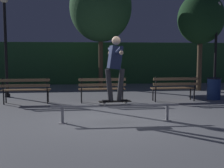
{
  "coord_description": "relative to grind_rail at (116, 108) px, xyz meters",
  "views": [
    {
      "loc": [
        -0.8,
        -7.06,
        1.63
      ],
      "look_at": [
        -0.01,
        0.61,
        0.85
      ],
      "focal_mm": 46.28,
      "sensor_mm": 36.0,
      "label": 1
    }
  ],
  "objects": [
    {
      "name": "lamp_post_right",
      "position": [
        4.96,
        5.19,
        2.14
      ],
      "size": [
        0.32,
        0.32,
        3.9
      ],
      "color": "black",
      "rests_on": "ground"
    },
    {
      "name": "skateboard",
      "position": [
        -0.02,
        -0.0,
        0.16
      ],
      "size": [
        0.8,
        0.28,
        0.09
      ],
      "color": "black",
      "rests_on": "grind_rail"
    },
    {
      "name": "tree_behind_benches",
      "position": [
        0.11,
        7.33,
        3.56
      ],
      "size": [
        2.99,
        2.99,
        5.56
      ],
      "color": "brown",
      "rests_on": "ground"
    },
    {
      "name": "park_bench_leftmost",
      "position": [
        -2.68,
        2.92,
        0.2
      ],
      "size": [
        1.61,
        0.46,
        0.88
      ],
      "color": "black",
      "rests_on": "ground"
    },
    {
      "name": "skateboarder",
      "position": [
        -0.02,
        0.0,
        1.1
      ],
      "size": [
        0.63,
        1.4,
        1.56
      ],
      "color": "black",
      "rests_on": "skateboard"
    },
    {
      "name": "ground_plane",
      "position": [
        0.0,
        0.19,
        -0.34
      ],
      "size": [
        90.0,
        90.0,
        0.0
      ],
      "primitive_type": "plane",
      "color": "slate"
    },
    {
      "name": "park_bench_left_center",
      "position": [
        -0.14,
        2.92,
        0.2
      ],
      "size": [
        1.61,
        0.46,
        0.88
      ],
      "color": "black",
      "rests_on": "ground"
    },
    {
      "name": "park_bench_right_center",
      "position": [
        2.41,
        2.92,
        0.2
      ],
      "size": [
        1.61,
        0.46,
        0.88
      ],
      "color": "black",
      "rests_on": "ground"
    },
    {
      "name": "tree_far_right",
      "position": [
        4.53,
        5.85,
        2.9
      ],
      "size": [
        2.07,
        2.07,
        4.4
      ],
      "color": "brown",
      "rests_on": "ground"
    },
    {
      "name": "grind_rail",
      "position": [
        0.0,
        0.0,
        0.0
      ],
      "size": [
        3.13,
        0.18,
        0.43
      ],
      "color": "#9E9EA3",
      "rests_on": "ground"
    },
    {
      "name": "trash_can",
      "position": [
        3.98,
        3.18,
        0.07
      ],
      "size": [
        0.52,
        0.52,
        0.8
      ],
      "color": "navy",
      "rests_on": "ground"
    },
    {
      "name": "hedge_backdrop",
      "position": [
        0.0,
        9.84,
        0.82
      ],
      "size": [
        24.0,
        1.2,
        2.33
      ],
      "primitive_type": "cube",
      "color": "#2D5B33",
      "rests_on": "ground"
    },
    {
      "name": "lamp_post_left",
      "position": [
        -3.71,
        4.62,
        2.14
      ],
      "size": [
        0.32,
        0.32,
        3.9
      ],
      "color": "black",
      "rests_on": "ground"
    }
  ]
}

